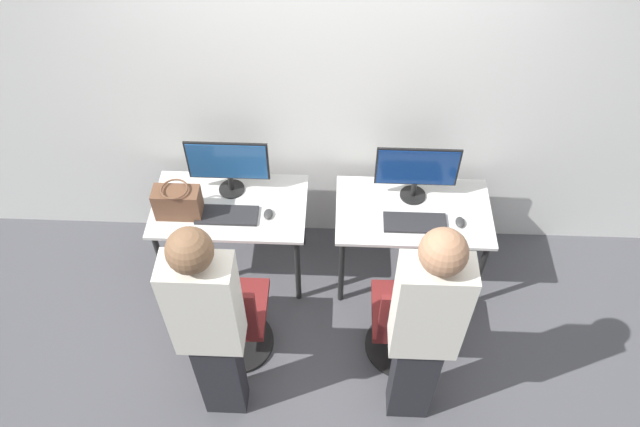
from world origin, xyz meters
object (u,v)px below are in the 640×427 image
Objects in this scene: office_chair_left at (232,321)px; person_right at (425,329)px; mouse_left at (268,214)px; monitor_right at (417,170)px; mouse_right at (460,222)px; person_left at (209,326)px; handbag at (178,202)px; keyboard_left at (227,215)px; office_chair_right at (406,325)px; monitor_left at (228,164)px; keyboard_right at (415,223)px.

person_right is (1.12, -0.35, 0.58)m from office_chair_left.
monitor_right is at bearing 12.78° from mouse_left.
mouse_right is 0.05× the size of person_right.
person_right is at bearing -109.14° from mouse_right.
handbag is at bearing 111.02° from person_left.
office_chair_left is at bearing -82.68° from keyboard_left.
mouse_left is 0.10× the size of office_chair_right.
mouse_left is at bearing -39.64° from monitor_left.
person_left is 1.31m from office_chair_right.
keyboard_left is at bearing 93.73° from person_left.
office_chair_left and office_chair_right have the same top height.
mouse_left is at bearing 179.07° from mouse_right.
keyboard_right is at bearing 84.84° from office_chair_right.
person_left is at bearing -146.82° from mouse_right.
person_right reaches higher than handbag.
keyboard_left is 0.45× the size of office_chair_left.
mouse_left is at bearing 0.70° from handbag.
office_chair_right is 1.66m from handbag.
person_left reaches higher than handbag.
keyboard_left is 1.00× the size of keyboard_right.
keyboard_left is at bearing -176.86° from mouse_left.
monitor_right is 0.99m from office_chair_right.
mouse_right is (1.25, -0.02, 0.00)m from mouse_left.
monitor_left is 0.31× the size of person_right.
handbag is (-0.58, -0.01, 0.10)m from mouse_left.
person_right is (-0.03, -1.18, 0.01)m from monitor_right.
office_chair_left is at bearing -153.42° from keyboard_right.
office_chair_right reaches higher than keyboard_left.
person_right is at bearing -44.64° from monitor_left.
person_left is at bearing -179.10° from person_right.
handbag is (-1.84, 0.01, 0.10)m from mouse_right.
keyboard_right is at bearing -90.00° from monitor_right.
mouse_left is 0.17× the size of monitor_right.
person_right is at bearing 0.90° from person_left.
mouse_left is 0.22× the size of keyboard_right.
office_chair_right is at bearing -26.06° from keyboard_left.
mouse_left is at bearing 77.90° from person_left.
monitor_right reaches higher than keyboard_right.
office_chair_right is (-0.05, -0.56, -0.34)m from keyboard_right.
handbag is at bearing 122.63° from office_chair_left.
office_chair_right is (-0.05, -0.81, -0.57)m from monitor_right.
office_chair_left is 2.22× the size of keyboard_right.
person_left reaches higher than monitor_right.
monitor_right reaches higher than handbag.
handbag is (-0.31, 0.01, 0.11)m from keyboard_left.
keyboard_right is (1.17, 0.94, -0.22)m from person_left.
mouse_left is at bearing 134.04° from person_right.
monitor_right is (0.96, 0.22, 0.23)m from mouse_left.
mouse_left is 0.59m from handbag.
keyboard_left is 1.36× the size of handbag.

